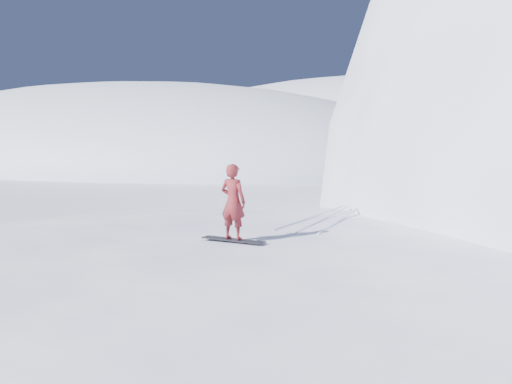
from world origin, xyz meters
TOP-DOWN VIEW (x-y plane):
  - ground at (0.00, 0.00)m, footprint 400.00×400.00m
  - near_ridge at (1.00, 3.00)m, footprint 36.00×28.00m
  - far_ridge_a at (-70.00, 60.00)m, footprint 120.00×70.00m
  - far_ridge_c at (-40.00, 110.00)m, footprint 140.00×90.00m
  - wind_bumps at (-0.56, 2.12)m, footprint 16.00×14.40m
  - snowboard at (-0.16, 0.42)m, footprint 1.70×0.40m
  - snowboarder at (-0.16, 0.42)m, footprint 0.69×0.47m
  - vapor_plume at (-62.76, 44.87)m, footprint 8.68×6.95m
  - board_tracks at (-0.03, 5.21)m, footprint 2.07×5.97m

SIDE VIEW (x-z plane):
  - ground at x=0.00m, z-range 0.00..0.00m
  - near_ridge at x=1.00m, z-range -2.40..2.40m
  - far_ridge_a at x=-70.00m, z-range -14.00..14.00m
  - far_ridge_c at x=-40.00m, z-range -18.00..18.00m
  - wind_bumps at x=-0.56m, z-range -0.50..0.50m
  - vapor_plume at x=-62.76m, z-range -3.04..3.04m
  - snowboard at x=-0.16m, z-range 2.40..2.43m
  - board_tracks at x=-0.03m, z-range 2.40..2.44m
  - snowboarder at x=-0.16m, z-range 2.43..4.26m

